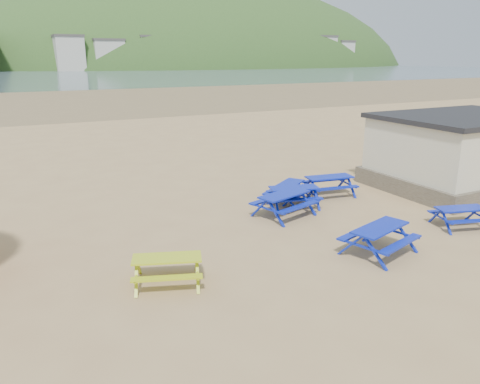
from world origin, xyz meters
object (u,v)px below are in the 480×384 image
picnic_table_blue_b (294,197)px  picnic_table_yellow (167,270)px  amenity_block (464,151)px  picnic_table_blue_a (284,205)px

picnic_table_blue_b → picnic_table_yellow: (-6.35, -3.84, -0.02)m
amenity_block → picnic_table_blue_b: bearing=174.2°
picnic_table_blue_b → amenity_block: bearing=10.2°
picnic_table_blue_a → picnic_table_yellow: bearing=-166.9°
picnic_table_blue_b → amenity_block: 8.42m
picnic_table_blue_a → picnic_table_blue_b: 1.20m
picnic_table_blue_b → picnic_table_yellow: 7.42m
picnic_table_blue_a → amenity_block: bearing=-16.9°
picnic_table_blue_a → amenity_block: (9.22, -0.08, 1.15)m
picnic_table_blue_b → picnic_table_blue_a: bearing=-124.2°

